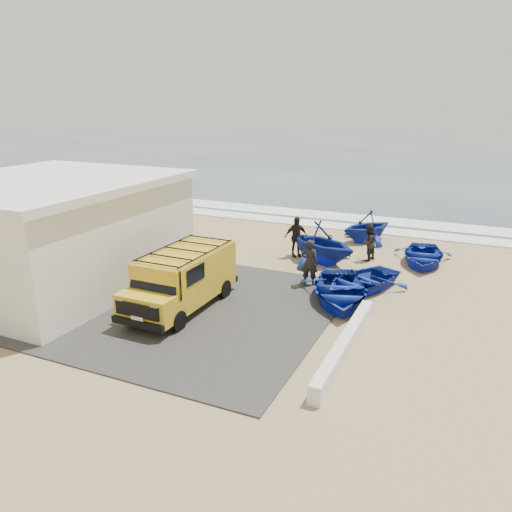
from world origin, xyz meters
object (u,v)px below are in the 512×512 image
(van, at_px, (183,277))
(fisherman_back, at_px, (296,237))
(boat_mid_right, at_px, (423,256))
(fisherman_middle, at_px, (368,243))
(parapet, at_px, (345,345))
(boat_near_right, at_px, (361,281))
(boat_near_left, at_px, (340,290))
(fisherman_front, at_px, (309,263))
(building, at_px, (50,232))
(boat_mid_left, at_px, (321,242))
(boat_far_left, at_px, (367,226))

(van, xyz_separation_m, fisherman_back, (1.58, 7.50, -0.18))
(boat_mid_right, xyz_separation_m, fisherman_middle, (-2.43, -0.52, 0.47))
(parapet, bearing_deg, boat_near_right, 98.23)
(parapet, relative_size, boat_near_right, 1.58)
(boat_near_left, height_order, boat_mid_right, boat_near_left)
(van, relative_size, boat_near_right, 1.33)
(parapet, xyz_separation_m, van, (-6.23, 0.95, 0.88))
(boat_near_left, xyz_separation_m, fisherman_front, (-1.59, 1.14, 0.52))
(building, distance_m, fisherman_back, 10.89)
(boat_near_right, relative_size, boat_mid_right, 1.01)
(boat_near_right, bearing_deg, building, -134.77)
(parapet, height_order, boat_mid_right, boat_mid_right)
(boat_mid_left, distance_m, fisherman_middle, 2.26)
(boat_far_left, xyz_separation_m, fisherman_middle, (0.76, -3.25, 0.03))
(boat_far_left, xyz_separation_m, fisherman_front, (-0.67, -7.52, 0.13))
(parapet, distance_m, fisherman_back, 9.67)
(boat_near_right, relative_size, boat_far_left, 1.20)
(boat_near_right, xyz_separation_m, fisherman_middle, (-0.61, 3.92, 0.47))
(van, xyz_separation_m, boat_far_left, (4.09, 11.56, -0.33))
(fisherman_front, relative_size, fisherman_back, 0.99)
(fisherman_middle, relative_size, fisherman_back, 0.88)
(parapet, relative_size, boat_mid_right, 1.59)
(boat_near_right, bearing_deg, boat_mid_right, 92.67)
(boat_far_left, relative_size, fisherman_middle, 1.82)
(fisherman_back, bearing_deg, building, -178.72)
(building, xyz_separation_m, boat_mid_left, (9.22, 7.04, -1.19))
(boat_near_left, distance_m, boat_far_left, 8.72)
(boat_far_left, distance_m, fisherman_back, 4.77)
(van, height_order, fisherman_front, van)
(boat_near_left, relative_size, fisherman_front, 2.24)
(boat_mid_left, xyz_separation_m, boat_far_left, (1.13, 4.47, -0.14))
(boat_near_left, distance_m, boat_mid_right, 6.35)
(parapet, relative_size, fisherman_middle, 3.47)
(building, relative_size, parapet, 1.57)
(boat_mid_left, height_order, boat_far_left, boat_mid_left)
(building, relative_size, fisherman_back, 4.81)
(boat_far_left, bearing_deg, boat_mid_right, -6.81)
(boat_mid_left, bearing_deg, boat_near_right, -112.57)
(parapet, distance_m, van, 6.37)
(boat_mid_left, distance_m, fisherman_back, 1.43)
(fisherman_middle, bearing_deg, building, -32.39)
(boat_mid_left, height_order, boat_mid_right, boat_mid_left)
(boat_mid_right, relative_size, boat_far_left, 1.20)
(boat_mid_left, distance_m, boat_far_left, 4.61)
(fisherman_middle, distance_m, fisherman_back, 3.37)
(boat_near_left, height_order, boat_far_left, boat_far_left)
(boat_near_left, bearing_deg, building, 176.49)
(building, bearing_deg, boat_near_right, 20.27)
(fisherman_front, xyz_separation_m, fisherman_middle, (1.43, 4.26, -0.10))
(building, bearing_deg, boat_far_left, 48.03)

